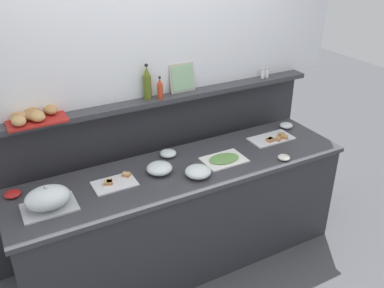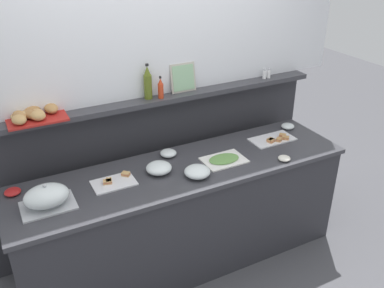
{
  "view_description": "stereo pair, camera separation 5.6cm",
  "coord_description": "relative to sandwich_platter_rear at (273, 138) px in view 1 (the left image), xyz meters",
  "views": [
    {
      "loc": [
        -1.23,
        -2.41,
        2.49
      ],
      "look_at": [
        0.12,
        0.1,
        1.02
      ],
      "focal_mm": 39.37,
      "sensor_mm": 36.0,
      "label": 1
    },
    {
      "loc": [
        -1.18,
        -2.43,
        2.49
      ],
      "look_at": [
        0.12,
        0.1,
        1.02
      ],
      "focal_mm": 39.37,
      "sensor_mm": 36.0,
      "label": 2
    }
  ],
  "objects": [
    {
      "name": "framed_picture",
      "position": [
        -0.64,
        0.42,
        0.51
      ],
      "size": [
        0.22,
        0.05,
        0.23
      ],
      "color": "#B2AD9E",
      "rests_on": "back_ledge_unit"
    },
    {
      "name": "sandwich_platter_side",
      "position": [
        -1.41,
        -0.03,
        -0.0
      ],
      "size": [
        0.3,
        0.2,
        0.04
      ],
      "color": "silver",
      "rests_on": "buffet_counter"
    },
    {
      "name": "olive_oil_bottle",
      "position": [
        -0.95,
        0.4,
        0.52
      ],
      "size": [
        0.06,
        0.06,
        0.28
      ],
      "color": "#56661E",
      "rests_on": "back_ledge_unit"
    },
    {
      "name": "glass_bowl_large",
      "position": [
        0.25,
        0.13,
        0.01
      ],
      "size": [
        0.12,
        0.12,
        0.05
      ],
      "color": "silver",
      "rests_on": "buffet_counter"
    },
    {
      "name": "back_ledge_unit",
      "position": [
        -0.88,
        0.45,
        -0.22
      ],
      "size": [
        2.86,
        0.22,
        1.3
      ],
      "color": "#2D2D33",
      "rests_on": "ground_plane"
    },
    {
      "name": "serving_cloche",
      "position": [
        -1.87,
        -0.1,
        0.06
      ],
      "size": [
        0.34,
        0.24,
        0.17
      ],
      "color": "#B7BABF",
      "rests_on": "buffet_counter"
    },
    {
      "name": "ground_plane",
      "position": [
        -0.88,
        0.54,
        -0.9
      ],
      "size": [
        12.0,
        12.0,
        0.0
      ],
      "primitive_type": "plane",
      "color": "#4C4C51"
    },
    {
      "name": "condiment_bowl_teal",
      "position": [
        -2.05,
        0.15,
        0.01
      ],
      "size": [
        0.11,
        0.11,
        0.04
      ],
      "primitive_type": "ellipsoid",
      "color": "red",
      "rests_on": "buffet_counter"
    },
    {
      "name": "hot_sauce_bottle",
      "position": [
        -0.86,
        0.36,
        0.48
      ],
      "size": [
        0.04,
        0.04,
        0.18
      ],
      "color": "red",
      "rests_on": "back_ledge_unit"
    },
    {
      "name": "bread_basket",
      "position": [
        -1.82,
        0.38,
        0.44
      ],
      "size": [
        0.4,
        0.3,
        0.08
      ],
      "color": "#B2231E",
      "rests_on": "back_ledge_unit"
    },
    {
      "name": "salt_shaker",
      "position": [
        0.14,
        0.38,
        0.44
      ],
      "size": [
        0.03,
        0.03,
        0.09
      ],
      "color": "white",
      "rests_on": "back_ledge_unit"
    },
    {
      "name": "condiment_bowl_dark",
      "position": [
        -0.14,
        -0.31,
        0.01
      ],
      "size": [
        0.1,
        0.1,
        0.03
      ],
      "primitive_type": "ellipsoid",
      "color": "silver",
      "rests_on": "buffet_counter"
    },
    {
      "name": "sandwich_platter_rear",
      "position": [
        0.0,
        0.0,
        0.0
      ],
      "size": [
        0.38,
        0.2,
        0.04
      ],
      "color": "silver",
      "rests_on": "buffet_counter"
    },
    {
      "name": "cold_cuts_platter",
      "position": [
        -0.55,
        -0.11,
        -0.0
      ],
      "size": [
        0.33,
        0.23,
        0.02
      ],
      "color": "white",
      "rests_on": "buffet_counter"
    },
    {
      "name": "glass_bowl_small",
      "position": [
        -0.84,
        -0.21,
        0.02
      ],
      "size": [
        0.19,
        0.19,
        0.08
      ],
      "color": "silver",
      "rests_on": "buffet_counter"
    },
    {
      "name": "pepper_shaker",
      "position": [
        0.18,
        0.38,
        0.44
      ],
      "size": [
        0.03,
        0.03,
        0.09
      ],
      "color": "white",
      "rests_on": "back_ledge_unit"
    },
    {
      "name": "glass_bowl_medium",
      "position": [
        -0.9,
        0.16,
        0.01
      ],
      "size": [
        0.13,
        0.13,
        0.05
      ],
      "color": "silver",
      "rests_on": "buffet_counter"
    },
    {
      "name": "upper_wall_panel",
      "position": [
        -0.88,
        0.48,
        1.05
      ],
      "size": [
        3.46,
        0.08,
        1.3
      ],
      "primitive_type": "cube",
      "color": "white",
      "rests_on": "back_ledge_unit"
    },
    {
      "name": "buffet_counter",
      "position": [
        -0.88,
        -0.06,
        -0.45
      ],
      "size": [
        2.59,
        0.68,
        0.89
      ],
      "color": "#2D2D33",
      "rests_on": "ground_plane"
    },
    {
      "name": "glass_bowl_extra",
      "position": [
        -1.07,
        -0.04,
        0.02
      ],
      "size": [
        0.19,
        0.19,
        0.08
      ],
      "color": "silver",
      "rests_on": "buffet_counter"
    }
  ]
}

